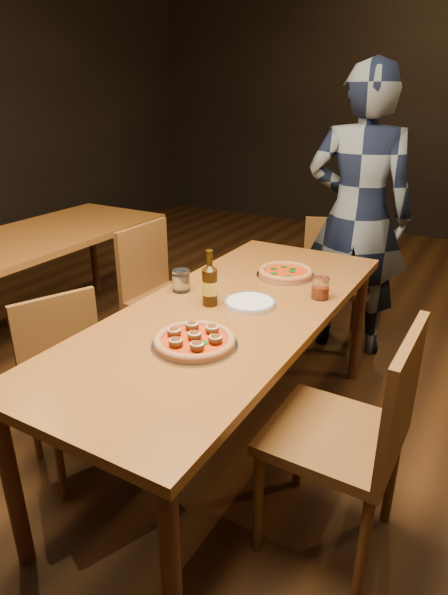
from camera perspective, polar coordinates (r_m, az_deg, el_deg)
The scene contains 15 objects.
ground at distance 2.57m, azimuth 0.58°, elevation -16.70°, with size 9.00×9.00×0.00m, color black.
room_shell at distance 2.00m, azimuth 0.82°, elevation 29.12°, with size 9.00×9.00×9.00m.
table_main at distance 2.20m, azimuth 0.65°, elevation -2.96°, with size 0.80×2.00×0.75m.
table_left at distance 3.49m, azimuth -21.91°, elevation 5.20°, with size 0.80×2.00×0.75m.
chair_main_nw at distance 2.33m, azimuth -16.51°, elevation -9.87°, with size 0.39×0.39×0.83m, color brown, non-canonical shape.
chair_main_sw at distance 3.00m, azimuth -6.00°, elevation -0.19°, with size 0.44×0.44×0.94m, color brown, non-canonical shape.
chair_main_e at distance 1.90m, azimuth 12.38°, elevation -14.96°, with size 0.46×0.46×0.98m, color brown, non-canonical shape.
chair_end at distance 3.38m, azimuth 12.46°, elevation 1.54°, with size 0.41×0.41×0.88m, color brown, non-canonical shape.
pizza_meatball at distance 1.86m, azimuth -3.40°, elevation -4.91°, with size 0.33×0.33×0.06m.
pizza_margherita at distance 2.57m, azimuth 7.08°, elevation 2.88°, with size 0.30×0.30×0.04m.
plate_stack at distance 2.20m, azimuth 2.96°, elevation -0.65°, with size 0.23×0.23×0.02m, color white.
beer_bottle at distance 2.18m, azimuth -1.63°, elevation 1.32°, with size 0.07×0.07×0.25m.
water_glass at distance 2.35m, azimuth -4.95°, elevation 1.93°, with size 0.08×0.08×0.10m, color white.
amber_glass at distance 2.31m, azimuth 11.00°, elevation 1.11°, with size 0.08×0.08×0.10m, color maroon.
diner at distance 3.26m, azimuth 15.10°, elevation 9.02°, with size 0.66×0.43×1.81m, color black.
Camera 1 is at (0.97, -1.73, 1.64)m, focal length 30.00 mm.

